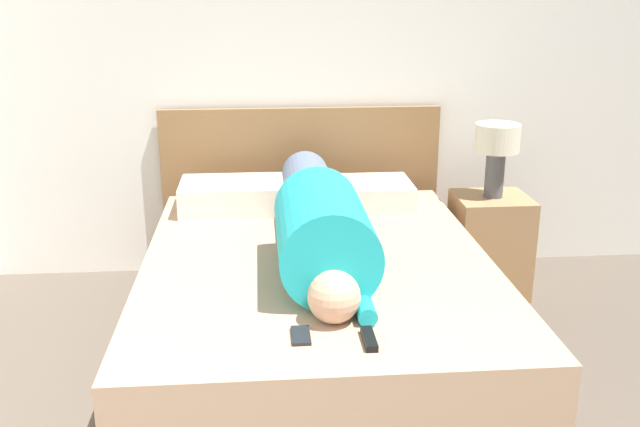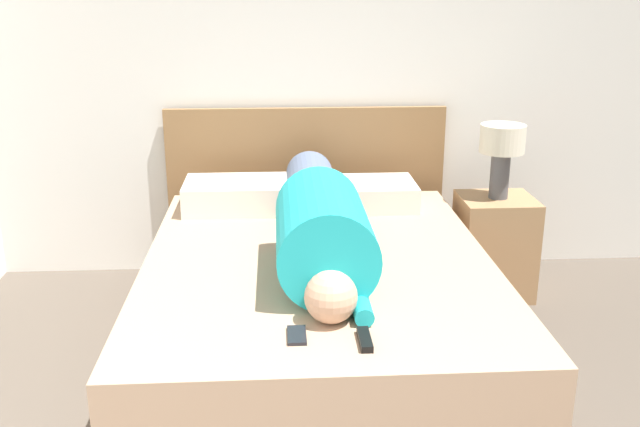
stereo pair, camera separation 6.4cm
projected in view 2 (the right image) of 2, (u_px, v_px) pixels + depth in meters
wall_back at (319, 51)px, 4.07m from camera, size 5.01×0.06×2.60m
bed at (318, 311)px, 3.21m from camera, size 1.51×2.01×0.52m
headboard at (306, 190)px, 4.24m from camera, size 1.63×0.04×0.99m
nightstand at (494, 246)px, 3.96m from camera, size 0.40×0.37×0.56m
table_lamp at (502, 147)px, 3.78m from camera, size 0.24×0.24×0.40m
person_lying at (320, 220)px, 3.09m from camera, size 0.38×1.67×0.38m
pillow_near_headboard at (239, 195)px, 3.78m from camera, size 0.58×0.37×0.15m
pillow_second at (364, 194)px, 3.82m from camera, size 0.55×0.37×0.14m
tv_remote at (365, 339)px, 2.38m from camera, size 0.04×0.15×0.02m
cell_phone at (297, 335)px, 2.42m from camera, size 0.06×0.13×0.01m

